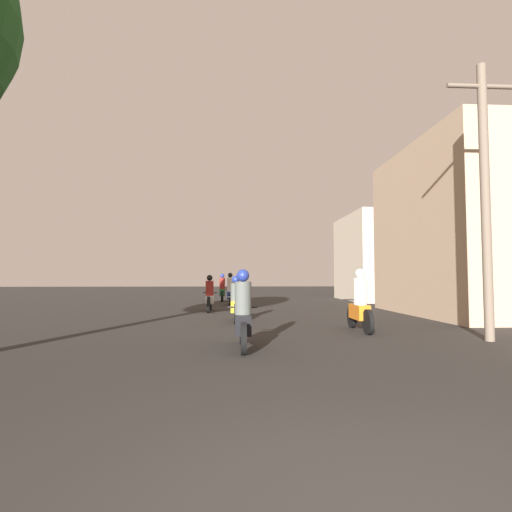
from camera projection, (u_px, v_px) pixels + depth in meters
motorcycle_black at (243, 317)px, 7.71m from camera, size 0.60×1.84×1.53m
motorcycle_orange at (360, 306)px, 10.23m from camera, size 0.60×1.94×1.60m
motorcycle_yellow at (236, 303)px, 12.51m from camera, size 0.60×1.92×1.43m
motorcycle_white at (210, 297)px, 16.17m from camera, size 0.60×1.95×1.48m
motorcycle_blue at (230, 292)px, 20.21m from camera, size 0.60×1.85×1.62m
motorcycle_green at (222, 290)px, 23.00m from camera, size 0.60×1.89×1.60m
building_right_near at (486, 230)px, 14.84m from camera, size 5.93×7.27×6.25m
building_right_far at (391, 258)px, 24.37m from camera, size 5.48×6.14×5.15m
utility_pole_near at (485, 193)px, 8.78m from camera, size 1.60×0.20×6.14m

